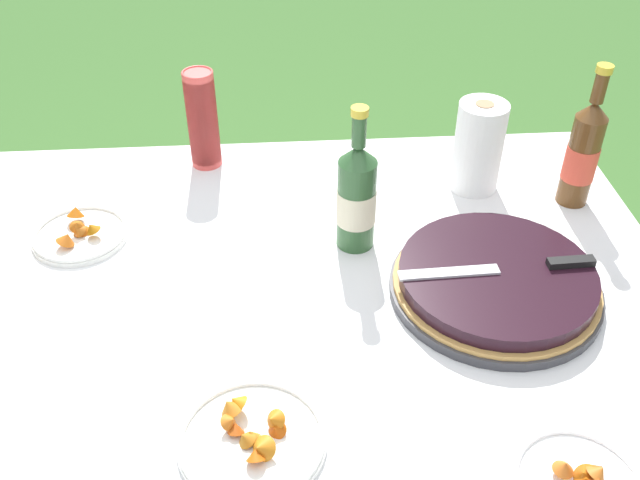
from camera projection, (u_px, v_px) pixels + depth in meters
garden_table at (229, 334)px, 1.36m from camera, size 1.76×1.24×0.69m
tablecloth at (228, 318)px, 1.34m from camera, size 1.77×1.25×0.10m
berry_tart at (496, 282)px, 1.35m from camera, size 0.40×0.40×0.06m
serving_knife at (514, 267)px, 1.33m from camera, size 0.38×0.04×0.01m
cup_stack at (202, 120)px, 1.67m from camera, size 0.07×0.07×0.24m
cider_bottle_green at (357, 197)px, 1.42m from camera, size 0.08×0.08×0.31m
cider_bottle_amber at (583, 153)px, 1.54m from camera, size 0.07×0.07×0.33m
snack_plate_left at (252, 438)px, 1.09m from camera, size 0.23×0.23×0.06m
snack_plate_right at (80, 233)px, 1.50m from camera, size 0.20×0.20×0.05m
paper_towel_roll at (478, 147)px, 1.60m from camera, size 0.11×0.11×0.21m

